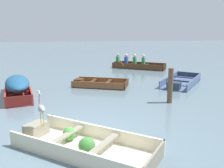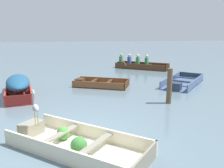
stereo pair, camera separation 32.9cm
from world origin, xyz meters
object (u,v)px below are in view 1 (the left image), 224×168
at_px(skiff_red_far_moored, 17,85).
at_px(rowboat_dark_varnish_with_crew, 135,65).
at_px(skiff_slate_blue_outer_moored, 180,82).
at_px(mooring_post, 170,86).
at_px(dinghy_cream_foreground, 79,143).
at_px(skiff_wooden_brown_near_moored, 98,84).
at_px(heron_on_dinghy, 41,108).

height_order(skiff_red_far_moored, rowboat_dark_varnish_with_crew, rowboat_dark_varnish_with_crew).
bearing_deg(skiff_slate_blue_outer_moored, mooring_post, -120.50).
xyz_separation_m(dinghy_cream_foreground, skiff_red_far_moored, (-2.30, 4.70, 0.32)).
relative_size(skiff_wooden_brown_near_moored, heron_on_dinghy, 3.18).
relative_size(dinghy_cream_foreground, mooring_post, 2.67).
relative_size(skiff_slate_blue_outer_moored, mooring_post, 2.43).
xyz_separation_m(rowboat_dark_varnish_with_crew, heron_on_dinghy, (-4.68, -10.23, 0.64)).
bearing_deg(heron_on_dinghy, mooring_post, 32.47).
xyz_separation_m(skiff_red_far_moored, heron_on_dinghy, (1.47, -4.27, 0.42)).
bearing_deg(skiff_wooden_brown_near_moored, skiff_slate_blue_outer_moored, -3.77).
relative_size(dinghy_cream_foreground, skiff_red_far_moored, 1.14).
bearing_deg(skiff_red_far_moored, skiff_wooden_brown_near_moored, 21.00).
relative_size(dinghy_cream_foreground, rowboat_dark_varnish_with_crew, 0.98).
relative_size(skiff_slate_blue_outer_moored, rowboat_dark_varnish_with_crew, 0.89).
height_order(skiff_wooden_brown_near_moored, mooring_post, mooring_post).
bearing_deg(skiff_wooden_brown_near_moored, heron_on_dinghy, -108.09).
bearing_deg(dinghy_cream_foreground, heron_on_dinghy, 152.69).
height_order(skiff_wooden_brown_near_moored, skiff_slate_blue_outer_moored, skiff_slate_blue_outer_moored).
bearing_deg(rowboat_dark_varnish_with_crew, heron_on_dinghy, -114.57).
bearing_deg(heron_on_dinghy, rowboat_dark_varnish_with_crew, 65.43).
bearing_deg(skiff_red_far_moored, mooring_post, -16.28).
distance_m(skiff_slate_blue_outer_moored, mooring_post, 3.10).
xyz_separation_m(skiff_wooden_brown_near_moored, skiff_slate_blue_outer_moored, (3.89, -0.26, 0.01)).
xyz_separation_m(skiff_wooden_brown_near_moored, rowboat_dark_varnish_with_crew, (2.88, 4.71, 0.13)).
distance_m(dinghy_cream_foreground, skiff_red_far_moored, 5.25).
bearing_deg(mooring_post, skiff_red_far_moored, 163.72).
bearing_deg(heron_on_dinghy, skiff_slate_blue_outer_moored, 42.80).
height_order(skiff_red_far_moored, skiff_slate_blue_outer_moored, skiff_red_far_moored).
xyz_separation_m(skiff_wooden_brown_near_moored, heron_on_dinghy, (-1.81, -5.53, 0.77)).
bearing_deg(dinghy_cream_foreground, skiff_wooden_brown_near_moored, 80.77).
relative_size(skiff_wooden_brown_near_moored, mooring_post, 2.11).
xyz_separation_m(dinghy_cream_foreground, heron_on_dinghy, (-0.84, 0.43, 0.74)).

